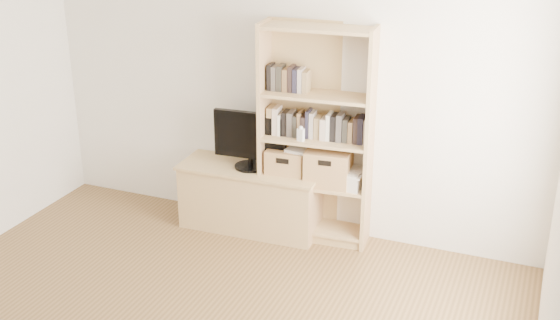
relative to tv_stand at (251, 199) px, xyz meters
The scene contains 12 objects.
back_wall 1.07m from the tv_stand, 42.86° to the left, with size 4.50×0.02×2.60m, color white.
right_wall 3.53m from the tv_stand, 42.26° to the right, with size 0.02×5.00×2.60m, color white.
tv_stand is the anchor object (origin of this frame).
bookshelf 0.88m from the tv_stand, ahead, with size 0.94×0.33×1.88m, color #A67A55.
television 0.56m from the tv_stand, ahead, with size 0.65×0.05×0.51m, color black.
books_row_mid 0.94m from the tv_stand, ahead, with size 0.78×0.15×0.21m, color #947A50.
books_row_upper 1.19m from the tv_stand, 10.42° to the left, with size 0.40×0.15×0.21m, color #947A50.
baby_monitor 0.85m from the tv_stand, ahead, with size 0.06×0.04×0.11m, color white.
basket_left 0.50m from the tv_stand, ahead, with size 0.33×0.27×0.27m, color #AC744D.
basket_right 0.80m from the tv_stand, ahead, with size 0.37×0.31×0.31m, color #AC744D.
laptop 0.73m from the tv_stand, ahead, with size 0.31×0.22×0.02m, color silver.
magazine_stack 0.96m from the tv_stand, ahead, with size 0.18×0.27×0.12m, color silver.
Camera 1 is at (2.13, -2.88, 2.95)m, focal length 45.00 mm.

